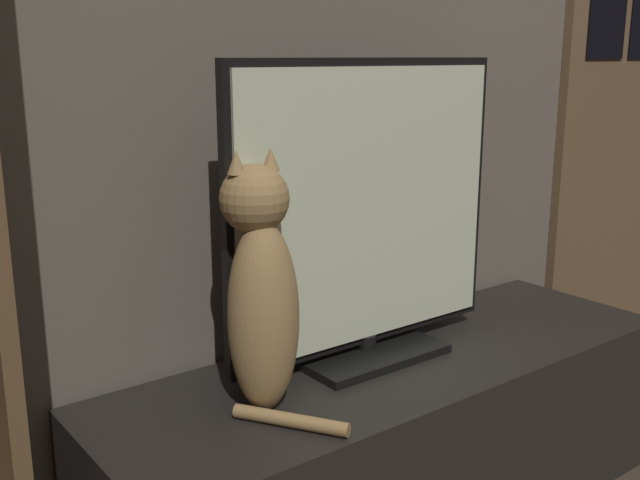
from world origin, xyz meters
The scene contains 4 objects.
tv_stand centered at (0.00, 0.94, 0.21)m, with size 1.48×0.48×0.42m.
tv centered at (-0.05, 1.00, 0.76)m, with size 0.75×0.21×0.69m.
cat centered at (-0.39, 0.93, 0.67)m, with size 0.15×0.30×0.52m.
door centered at (1.33, 1.18, 1.05)m, with size 0.84×0.04×2.05m.
Camera 1 is at (-1.15, -0.25, 1.12)m, focal length 42.00 mm.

